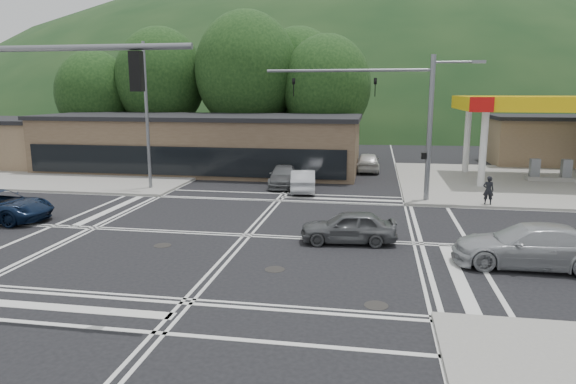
% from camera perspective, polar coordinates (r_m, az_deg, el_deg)
% --- Properties ---
extents(ground, '(120.00, 120.00, 0.00)m').
position_cam_1_polar(ground, '(22.22, -4.56, -4.83)').
color(ground, black).
rests_on(ground, ground).
extents(sidewalk_ne, '(16.00, 16.00, 0.15)m').
position_cam_1_polar(sidewalk_ne, '(37.46, 24.54, 0.90)').
color(sidewalk_ne, gray).
rests_on(sidewalk_ne, ground).
extents(sidewalk_nw, '(16.00, 16.00, 0.15)m').
position_cam_1_polar(sidewalk_nw, '(41.51, -19.74, 2.17)').
color(sidewalk_nw, gray).
rests_on(sidewalk_nw, ground).
extents(gas_station_canopy, '(12.32, 8.34, 5.75)m').
position_cam_1_polar(gas_station_canopy, '(38.49, 27.67, 8.34)').
color(gas_station_canopy, silver).
rests_on(gas_station_canopy, ground).
extents(convenience_store, '(10.00, 6.00, 3.80)m').
position_cam_1_polar(convenience_store, '(48.16, 27.52, 4.92)').
color(convenience_store, '#846B4F').
rests_on(convenience_store, ground).
extents(commercial_row, '(24.00, 8.00, 4.00)m').
position_cam_1_polar(commercial_row, '(40.18, -9.75, 5.16)').
color(commercial_row, brown).
rests_on(commercial_row, ground).
extents(commercial_nw, '(8.00, 7.00, 3.60)m').
position_cam_1_polar(commercial_nw, '(47.95, -28.15, 4.72)').
color(commercial_nw, '#846B4F').
rests_on(commercial_nw, ground).
extents(hill_north, '(252.00, 126.00, 140.00)m').
position_cam_1_polar(hill_north, '(110.98, 7.02, 7.97)').
color(hill_north, '#173418').
rests_on(hill_north, ground).
extents(tree_n_a, '(8.00, 8.00, 11.75)m').
position_cam_1_polar(tree_n_a, '(48.69, -13.98, 12.09)').
color(tree_n_a, '#382619').
rests_on(tree_n_a, ground).
extents(tree_n_b, '(9.00, 9.00, 12.98)m').
position_cam_1_polar(tree_n_b, '(46.12, -4.63, 13.25)').
color(tree_n_b, '#382619').
rests_on(tree_n_b, ground).
extents(tree_n_c, '(7.60, 7.60, 10.87)m').
position_cam_1_polar(tree_n_c, '(44.89, 4.28, 11.65)').
color(tree_n_c, '#382619').
rests_on(tree_n_c, ground).
extents(tree_n_d, '(6.80, 6.80, 9.76)m').
position_cam_1_polar(tree_n_d, '(50.49, -20.73, 10.18)').
color(tree_n_d, '#382619').
rests_on(tree_n_d, ground).
extents(tree_n_e, '(8.40, 8.40, 11.98)m').
position_cam_1_polar(tree_n_e, '(49.24, 1.19, 12.40)').
color(tree_n_e, '#382619').
rests_on(tree_n_e, ground).
extents(streetlight_nw, '(2.50, 0.25, 9.00)m').
position_cam_1_polar(streetlight_nw, '(32.74, -15.35, 8.94)').
color(streetlight_nw, slate).
rests_on(streetlight_nw, ground).
extents(signal_mast_ne, '(11.65, 0.30, 8.00)m').
position_cam_1_polar(signal_mast_ne, '(28.94, 13.07, 8.84)').
color(signal_mast_ne, slate).
rests_on(signal_mast_ne, ground).
extents(car_grey_center, '(4.03, 1.93, 1.33)m').
position_cam_1_polar(car_grey_center, '(21.12, 6.74, -3.85)').
color(car_grey_center, '#545659').
rests_on(car_grey_center, ground).
extents(car_silver_east, '(5.32, 2.28, 1.53)m').
position_cam_1_polar(car_silver_east, '(20.04, 25.30, -5.41)').
color(car_silver_east, '#A6A8AD').
rests_on(car_silver_east, ground).
extents(car_queue_a, '(1.98, 4.29, 1.36)m').
position_cam_1_polar(car_queue_a, '(31.54, 1.69, 1.27)').
color(car_queue_a, '#AEB0B6').
rests_on(car_queue_a, ground).
extents(car_queue_b, '(1.87, 4.34, 1.46)m').
position_cam_1_polar(car_queue_b, '(39.94, 8.87, 3.32)').
color(car_queue_b, silver).
rests_on(car_queue_b, ground).
extents(car_northbound, '(2.39, 4.73, 1.32)m').
position_cam_1_polar(car_northbound, '(33.37, -0.47, 1.79)').
color(car_northbound, '#585B5D').
rests_on(car_northbound, ground).
extents(pedestrian, '(0.58, 0.40, 1.53)m').
position_cam_1_polar(pedestrian, '(29.28, 21.37, 0.19)').
color(pedestrian, black).
rests_on(pedestrian, sidewalk_ne).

